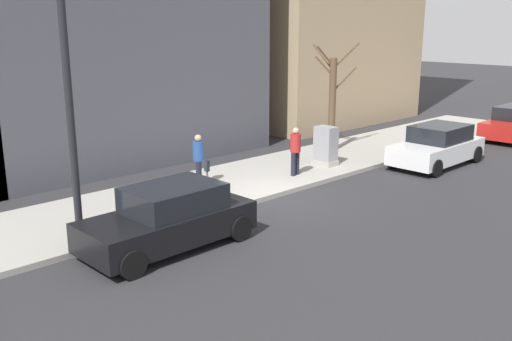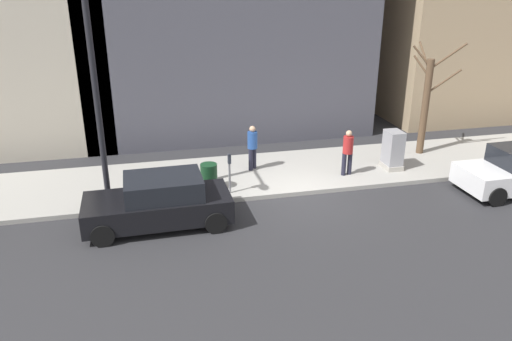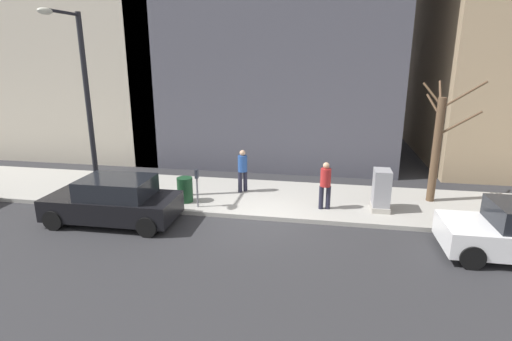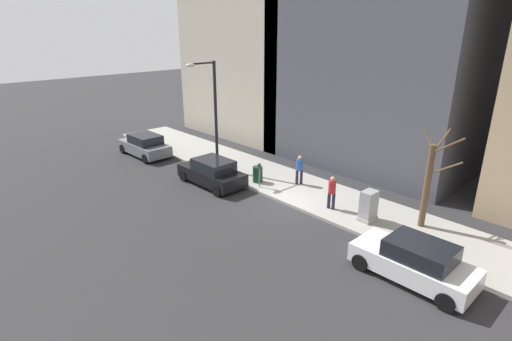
{
  "view_description": "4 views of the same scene",
  "coord_description": "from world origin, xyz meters",
  "px_view_note": "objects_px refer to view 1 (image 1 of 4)",
  "views": [
    {
      "loc": [
        -11.73,
        11.95,
        5.27
      ],
      "look_at": [
        0.25,
        0.53,
        0.94
      ],
      "focal_mm": 40.0,
      "sensor_mm": 36.0,
      "label": 1
    },
    {
      "loc": [
        -14.39,
        4.83,
        6.96
      ],
      "look_at": [
        0.41,
        1.38,
        0.88
      ],
      "focal_mm": 35.0,
      "sensor_mm": 36.0,
      "label": 2
    },
    {
      "loc": [
        -12.11,
        -2.11,
        5.21
      ],
      "look_at": [
        0.4,
        0.17,
        1.6
      ],
      "focal_mm": 28.0,
      "sensor_mm": 36.0,
      "label": 3
    },
    {
      "loc": [
        -13.56,
        -12.47,
        8.54
      ],
      "look_at": [
        0.3,
        2.37,
        1.11
      ],
      "focal_mm": 28.0,
      "sensor_mm": 36.0,
      "label": 4
    }
  ],
  "objects_px": {
    "parked_car_white": "(437,146)",
    "parking_meter": "(207,179)",
    "streetlamp": "(73,80)",
    "pedestrian_midblock": "(198,157)",
    "bare_tree": "(332,100)",
    "trash_bin": "(180,193)",
    "utility_box": "(326,146)",
    "parked_car_black": "(169,218)",
    "pedestrian_near_meter": "(295,149)"
  },
  "relations": [
    {
      "from": "parked_car_white",
      "to": "parking_meter",
      "type": "distance_m",
      "value": 9.88
    },
    {
      "from": "streetlamp",
      "to": "pedestrian_midblock",
      "type": "distance_m",
      "value": 6.21
    },
    {
      "from": "bare_tree",
      "to": "parked_car_white",
      "type": "bearing_deg",
      "value": -158.52
    },
    {
      "from": "bare_tree",
      "to": "trash_bin",
      "type": "bearing_deg",
      "value": 101.03
    },
    {
      "from": "utility_box",
      "to": "streetlamp",
      "type": "distance_m",
      "value": 10.65
    },
    {
      "from": "parked_car_black",
      "to": "utility_box",
      "type": "height_order",
      "value": "utility_box"
    },
    {
      "from": "parked_car_black",
      "to": "pedestrian_near_meter",
      "type": "height_order",
      "value": "pedestrian_near_meter"
    },
    {
      "from": "streetlamp",
      "to": "parked_car_black",
      "type": "bearing_deg",
      "value": -130.23
    },
    {
      "from": "parking_meter",
      "to": "trash_bin",
      "type": "distance_m",
      "value": 0.85
    },
    {
      "from": "parked_car_black",
      "to": "bare_tree",
      "type": "xyz_separation_m",
      "value": [
        3.63,
        -10.54,
        1.5
      ]
    },
    {
      "from": "parking_meter",
      "to": "parked_car_black",
      "type": "bearing_deg",
      "value": 122.01
    },
    {
      "from": "utility_box",
      "to": "bare_tree",
      "type": "height_order",
      "value": "bare_tree"
    },
    {
      "from": "parking_meter",
      "to": "pedestrian_midblock",
      "type": "distance_m",
      "value": 2.27
    },
    {
      "from": "bare_tree",
      "to": "pedestrian_midblock",
      "type": "xyz_separation_m",
      "value": [
        -0.25,
        7.0,
        -1.15
      ]
    },
    {
      "from": "bare_tree",
      "to": "streetlamp",
      "type": "bearing_deg",
      "value": 100.96
    },
    {
      "from": "utility_box",
      "to": "parking_meter",
      "type": "bearing_deg",
      "value": 97.74
    },
    {
      "from": "parking_meter",
      "to": "streetlamp",
      "type": "xyz_separation_m",
      "value": [
        -0.17,
        3.86,
        3.04
      ]
    },
    {
      "from": "streetlamp",
      "to": "trash_bin",
      "type": "distance_m",
      "value": 4.75
    },
    {
      "from": "pedestrian_near_meter",
      "to": "streetlamp",
      "type": "bearing_deg",
      "value": 176.0
    },
    {
      "from": "streetlamp",
      "to": "bare_tree",
      "type": "relative_size",
      "value": 1.49
    },
    {
      "from": "parked_car_white",
      "to": "parked_car_black",
      "type": "distance_m",
      "value": 12.07
    },
    {
      "from": "bare_tree",
      "to": "pedestrian_near_meter",
      "type": "distance_m",
      "value": 4.29
    },
    {
      "from": "parking_meter",
      "to": "parked_car_white",
      "type": "bearing_deg",
      "value": -99.94
    },
    {
      "from": "parked_car_white",
      "to": "pedestrian_midblock",
      "type": "xyz_separation_m",
      "value": [
        3.63,
        8.53,
        0.35
      ]
    },
    {
      "from": "parking_meter",
      "to": "streetlamp",
      "type": "height_order",
      "value": "streetlamp"
    },
    {
      "from": "parked_car_white",
      "to": "parking_meter",
      "type": "xyz_separation_m",
      "value": [
        1.71,
        9.73,
        0.24
      ]
    },
    {
      "from": "trash_bin",
      "to": "pedestrian_near_meter",
      "type": "relative_size",
      "value": 0.54
    },
    {
      "from": "trash_bin",
      "to": "pedestrian_midblock",
      "type": "xyz_separation_m",
      "value": [
        1.47,
        -1.82,
        0.49
      ]
    },
    {
      "from": "parking_meter",
      "to": "pedestrian_midblock",
      "type": "height_order",
      "value": "pedestrian_midblock"
    },
    {
      "from": "utility_box",
      "to": "streetlamp",
      "type": "relative_size",
      "value": 0.22
    },
    {
      "from": "parked_car_white",
      "to": "utility_box",
      "type": "relative_size",
      "value": 2.95
    },
    {
      "from": "parked_car_black",
      "to": "trash_bin",
      "type": "bearing_deg",
      "value": -42.83
    },
    {
      "from": "pedestrian_near_meter",
      "to": "parking_meter",
      "type": "bearing_deg",
      "value": 178.66
    },
    {
      "from": "streetlamp",
      "to": "pedestrian_near_meter",
      "type": "relative_size",
      "value": 3.92
    },
    {
      "from": "parking_meter",
      "to": "trash_bin",
      "type": "bearing_deg",
      "value": 54.03
    },
    {
      "from": "pedestrian_midblock",
      "to": "bare_tree",
      "type": "bearing_deg",
      "value": 136.98
    },
    {
      "from": "streetlamp",
      "to": "pedestrian_midblock",
      "type": "relative_size",
      "value": 3.92
    },
    {
      "from": "parked_car_black",
      "to": "parking_meter",
      "type": "bearing_deg",
      "value": -58.89
    },
    {
      "from": "utility_box",
      "to": "streetlamp",
      "type": "height_order",
      "value": "streetlamp"
    },
    {
      "from": "parking_meter",
      "to": "pedestrian_midblock",
      "type": "bearing_deg",
      "value": -31.96
    },
    {
      "from": "pedestrian_midblock",
      "to": "trash_bin",
      "type": "bearing_deg",
      "value": -6.09
    },
    {
      "from": "streetlamp",
      "to": "utility_box",
      "type": "bearing_deg",
      "value": -84.26
    },
    {
      "from": "parked_car_black",
      "to": "parking_meter",
      "type": "distance_m",
      "value": 2.77
    },
    {
      "from": "parked_car_white",
      "to": "pedestrian_midblock",
      "type": "height_order",
      "value": "pedestrian_midblock"
    },
    {
      "from": "parked_car_black",
      "to": "pedestrian_midblock",
      "type": "bearing_deg",
      "value": -47.17
    },
    {
      "from": "parked_car_white",
      "to": "utility_box",
      "type": "xyz_separation_m",
      "value": [
        2.56,
        3.47,
        0.11
      ]
    },
    {
      "from": "parking_meter",
      "to": "pedestrian_midblock",
      "type": "xyz_separation_m",
      "value": [
        1.92,
        -1.2,
        0.11
      ]
    },
    {
      "from": "parking_meter",
      "to": "utility_box",
      "type": "distance_m",
      "value": 6.31
    },
    {
      "from": "trash_bin",
      "to": "pedestrian_near_meter",
      "type": "bearing_deg",
      "value": -87.95
    },
    {
      "from": "parking_meter",
      "to": "pedestrian_midblock",
      "type": "relative_size",
      "value": 0.81
    }
  ]
}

